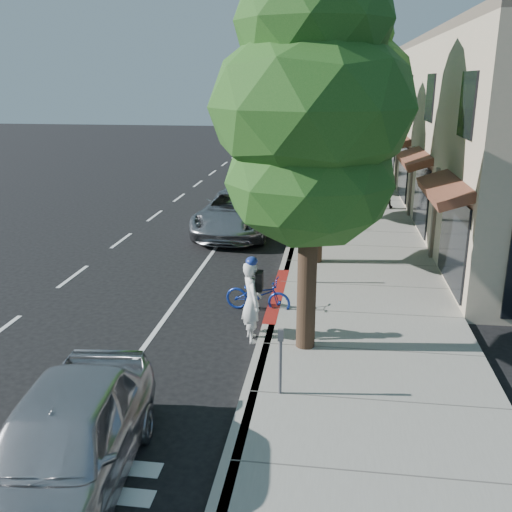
% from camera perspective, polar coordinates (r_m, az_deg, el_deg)
% --- Properties ---
extents(ground, '(120.00, 120.00, 0.00)m').
position_cam_1_polar(ground, '(14.32, 1.73, -5.78)').
color(ground, black).
rests_on(ground, ground).
extents(sidewalk, '(4.60, 56.00, 0.15)m').
position_cam_1_polar(sidewalk, '(21.85, 10.00, 2.31)').
color(sidewalk, gray).
rests_on(sidewalk, ground).
extents(curb, '(0.30, 56.00, 0.15)m').
position_cam_1_polar(curb, '(21.87, 3.97, 2.55)').
color(curb, '#9E998E').
rests_on(curb, ground).
extents(curb_red_segment, '(0.32, 4.00, 0.15)m').
position_cam_1_polar(curb_red_segment, '(15.22, 2.13, -4.06)').
color(curb_red_segment, maroon).
rests_on(curb_red_segment, ground).
extents(storefront_building, '(10.00, 36.00, 7.00)m').
position_cam_1_polar(storefront_building, '(32.26, 23.10, 12.15)').
color(storefront_building, tan).
rests_on(storefront_building, ground).
extents(street_tree_0, '(3.96, 3.96, 7.78)m').
position_cam_1_polar(street_tree_0, '(11.15, 5.58, 13.98)').
color(street_tree_0, black).
rests_on(street_tree_0, ground).
extents(street_tree_1, '(5.38, 5.38, 8.39)m').
position_cam_1_polar(street_tree_1, '(17.13, 6.48, 15.53)').
color(street_tree_1, black).
rests_on(street_tree_1, ground).
extents(street_tree_2, '(4.51, 4.51, 7.26)m').
position_cam_1_polar(street_tree_2, '(23.15, 6.84, 14.30)').
color(street_tree_2, black).
rests_on(street_tree_2, ground).
extents(street_tree_3, '(4.47, 4.47, 7.14)m').
position_cam_1_polar(street_tree_3, '(29.15, 7.10, 14.70)').
color(street_tree_3, black).
rests_on(street_tree_3, ground).
extents(street_tree_4, '(4.75, 4.75, 7.27)m').
position_cam_1_polar(street_tree_4, '(35.14, 7.27, 15.16)').
color(street_tree_4, black).
rests_on(street_tree_4, ground).
extents(street_tree_5, '(4.44, 4.44, 7.42)m').
position_cam_1_polar(street_tree_5, '(41.13, 7.41, 15.68)').
color(street_tree_5, black).
rests_on(street_tree_5, ground).
extents(cyclist, '(0.66, 0.78, 1.83)m').
position_cam_1_polar(cyclist, '(12.59, -0.42, -4.59)').
color(cyclist, white).
rests_on(cyclist, ground).
extents(bicycle, '(1.75, 0.85, 0.88)m').
position_cam_1_polar(bicycle, '(14.31, 0.20, -3.88)').
color(bicycle, '#163199').
rests_on(bicycle, ground).
extents(silver_suv, '(2.85, 5.83, 1.59)m').
position_cam_1_polar(silver_suv, '(21.70, -1.87, 4.42)').
color(silver_suv, '#9A9A9F').
rests_on(silver_suv, ground).
extents(dark_sedan, '(2.00, 4.97, 1.60)m').
position_cam_1_polar(dark_sedan, '(27.75, 2.45, 7.24)').
color(dark_sedan, black).
rests_on(dark_sedan, ground).
extents(white_pickup, '(2.67, 5.75, 1.62)m').
position_cam_1_polar(white_pickup, '(34.29, 3.03, 9.16)').
color(white_pickup, silver).
rests_on(white_pickup, ground).
extents(dark_suv_far, '(2.17, 5.22, 1.77)m').
position_cam_1_polar(dark_suv_far, '(35.68, 2.26, 9.60)').
color(dark_suv_far, black).
rests_on(dark_suv_far, ground).
extents(near_car_a, '(2.26, 4.76, 1.57)m').
position_cam_1_polar(near_car_a, '(8.68, -18.78, -17.43)').
color(near_car_a, '#B7B6BC').
rests_on(near_car_a, ground).
extents(pedestrian, '(0.90, 0.71, 1.80)m').
position_cam_1_polar(pedestrian, '(25.89, 12.69, 6.67)').
color(pedestrian, black).
rests_on(pedestrian, sidewalk).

